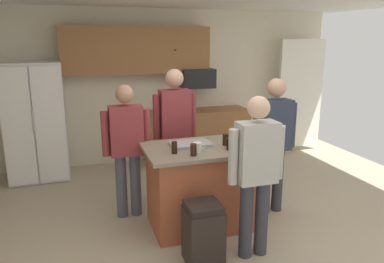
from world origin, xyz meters
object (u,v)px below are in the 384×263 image
at_px(person_guest_left, 256,168).
at_px(mug_blue_stoneware, 198,147).
at_px(glass_stout_tall, 193,150).
at_px(trash_bin, 203,233).
at_px(person_guest_by_door, 274,137).
at_px(serving_tray, 190,144).
at_px(mug_ceramic_white, 233,137).
at_px(glass_pilsner, 174,148).
at_px(kitchen_island, 200,186).
at_px(microwave_over_range, 197,78).
at_px(glass_short_whisky, 229,144).
at_px(tumbler_amber, 226,140).
at_px(person_host_foreground, 127,143).
at_px(person_guest_right, 175,126).
at_px(refrigerator, 36,122).

distance_m(person_guest_left, mug_blue_stoneware, 0.69).
xyz_separation_m(glass_stout_tall, trash_bin, (-0.04, -0.44, -0.70)).
relative_size(person_guest_by_door, serving_tray, 3.78).
relative_size(mug_ceramic_white, serving_tray, 0.28).
bearing_deg(trash_bin, glass_stout_tall, 84.45).
bearing_deg(glass_pilsner, kitchen_island, 23.09).
relative_size(microwave_over_range, kitchen_island, 0.45).
relative_size(glass_pilsner, serving_tray, 0.29).
height_order(glass_short_whisky, tumbler_amber, same).
bearing_deg(glass_short_whisky, mug_ceramic_white, 58.81).
distance_m(person_guest_by_door, trash_bin, 1.56).
bearing_deg(person_host_foreground, person_guest_by_door, 20.12).
bearing_deg(person_guest_right, kitchen_island, 0.00).
height_order(person_guest_left, glass_pilsner, person_guest_left).
height_order(tumbler_amber, mug_blue_stoneware, tumbler_amber).
distance_m(person_guest_by_door, person_host_foreground, 1.76).
bearing_deg(person_guest_by_door, glass_short_whisky, 16.88).
bearing_deg(microwave_over_range, glass_stout_tall, -109.16).
bearing_deg(person_guest_by_door, person_host_foreground, -18.56).
relative_size(glass_stout_tall, glass_pilsner, 0.97).
bearing_deg(tumbler_amber, person_guest_by_door, 8.45).
height_order(person_guest_by_door, glass_stout_tall, person_guest_by_door).
relative_size(kitchen_island, glass_pilsner, 9.69).
xyz_separation_m(refrigerator, tumbler_amber, (2.16, -2.23, 0.12)).
distance_m(refrigerator, mug_ceramic_white, 3.13).
bearing_deg(person_guest_by_door, refrigerator, -41.63).
bearing_deg(refrigerator, person_guest_right, -38.71).
height_order(person_guest_by_door, trash_bin, person_guest_by_door).
xyz_separation_m(person_guest_left, glass_pilsner, (-0.64, 0.60, 0.09)).
height_order(person_host_foreground, serving_tray, person_host_foreground).
xyz_separation_m(person_guest_left, mug_blue_stoneware, (-0.40, 0.56, 0.08)).
distance_m(person_guest_by_door, mug_blue_stoneware, 1.08).
height_order(person_guest_right, mug_ceramic_white, person_guest_right).
height_order(person_guest_by_door, glass_short_whisky, person_guest_by_door).
height_order(person_guest_by_door, mug_ceramic_white, person_guest_by_door).
height_order(microwave_over_range, serving_tray, microwave_over_range).
bearing_deg(microwave_over_range, mug_ceramic_white, -97.72).
height_order(microwave_over_range, glass_short_whisky, microwave_over_range).
relative_size(glass_stout_tall, mug_blue_stoneware, 0.93).
xyz_separation_m(mug_blue_stoneware, serving_tray, (-0.00, 0.24, -0.03)).
bearing_deg(tumbler_amber, refrigerator, 134.11).
distance_m(person_guest_right, person_host_foreground, 0.72).
xyz_separation_m(mug_ceramic_white, mug_blue_stoneware, (-0.52, -0.26, -0.00)).
distance_m(glass_short_whisky, serving_tray, 0.44).
relative_size(microwave_over_range, glass_stout_tall, 4.53).
bearing_deg(person_guest_right, person_guest_left, 8.49).
relative_size(refrigerator, kitchen_island, 1.44).
bearing_deg(person_host_foreground, serving_tray, 0.20).
bearing_deg(kitchen_island, mug_ceramic_white, 10.74).
height_order(person_guest_left, person_guest_right, person_guest_right).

